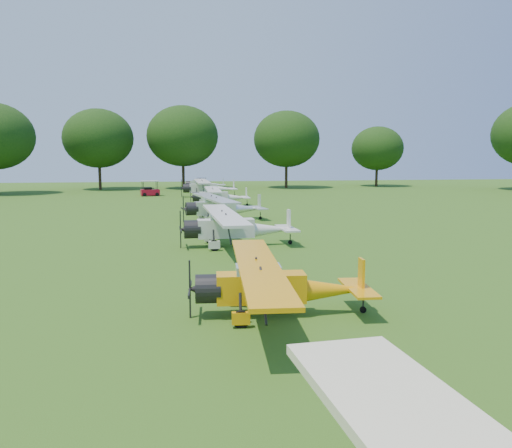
{
  "coord_description": "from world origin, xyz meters",
  "views": [
    {
      "loc": [
        -2.96,
        -22.61,
        4.92
      ],
      "look_at": [
        1.07,
        3.24,
        1.4
      ],
      "focal_mm": 35.0,
      "sensor_mm": 36.0,
      "label": 1
    }
  ],
  "objects": [
    {
      "name": "aircraft_7",
      "position": [
        0.74,
        51.21,
        1.11
      ],
      "size": [
        6.11,
        9.7,
        1.9
      ],
      "rotation": [
        0.0,
        0.0,
        -0.13
      ],
      "color": "silver",
      "rests_on": "ground"
    },
    {
      "name": "golf_cart",
      "position": [
        -6.58,
        42.18,
        0.65
      ],
      "size": [
        2.5,
        1.83,
        1.94
      ],
      "rotation": [
        0.0,
        0.0,
        0.21
      ],
      "color": "#AA0C22",
      "rests_on": "ground"
    },
    {
      "name": "aircraft_6",
      "position": [
        0.6,
        39.65,
        1.27
      ],
      "size": [
        6.94,
        11.02,
        2.18
      ],
      "rotation": [
        0.0,
        0.0,
        0.01
      ],
      "color": "silver",
      "rests_on": "ground"
    },
    {
      "name": "ground",
      "position": [
        0.0,
        0.0,
        0.0
      ],
      "size": [
        160.0,
        160.0,
        0.0
      ],
      "primitive_type": "plane",
      "color": "#2C4812",
      "rests_on": "ground"
    },
    {
      "name": "aircraft_2",
      "position": [
        -0.06,
        -7.79,
        1.05
      ],
      "size": [
        5.75,
        9.16,
        1.8
      ],
      "rotation": [
        0.0,
        0.0,
        -0.07
      ],
      "color": "orange",
      "rests_on": "ground"
    },
    {
      "name": "aircraft_4",
      "position": [
        0.31,
        15.78,
        1.19
      ],
      "size": [
        6.55,
        10.37,
        2.04
      ],
      "rotation": [
        0.0,
        0.0,
        0.16
      ],
      "color": "silver",
      "rests_on": "ground"
    },
    {
      "name": "aircraft_5",
      "position": [
        1.01,
        27.79,
        1.11
      ],
      "size": [
        6.03,
        9.57,
        1.89
      ],
      "rotation": [
        0.0,
        0.0,
        -0.02
      ],
      "color": "silver",
      "rests_on": "ground"
    },
    {
      "name": "tree_belt",
      "position": [
        3.57,
        0.16,
        8.03
      ],
      "size": [
        137.36,
        130.27,
        14.52
      ],
      "color": "black",
      "rests_on": "ground"
    },
    {
      "name": "aircraft_3",
      "position": [
        0.07,
        4.56,
        1.19
      ],
      "size": [
        6.49,
        10.33,
        2.04
      ],
      "rotation": [
        0.0,
        0.0,
        0.04
      ],
      "color": "silver",
      "rests_on": "ground"
    }
  ]
}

